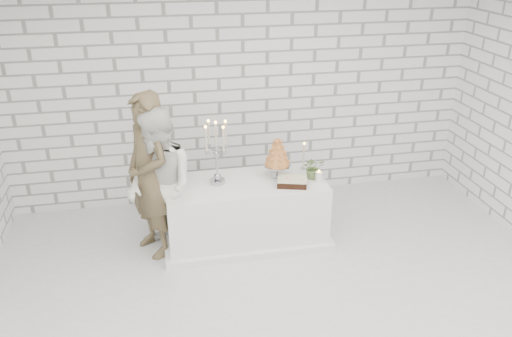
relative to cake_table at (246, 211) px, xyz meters
name	(u,v)px	position (x,y,z in m)	size (l,w,h in m)	color
ground	(290,312)	(0.18, -1.36, -0.38)	(6.00, 5.00, 0.01)	silver
wall_back	(243,89)	(0.18, 1.14, 1.12)	(6.00, 0.01, 3.00)	white
cake_table	(246,211)	(0.00, 0.00, 0.00)	(1.80, 0.80, 0.75)	white
groom	(149,176)	(-1.06, -0.02, 0.56)	(0.68, 0.45, 1.87)	brown
bride	(160,187)	(-0.95, -0.15, 0.49)	(0.84, 0.65, 1.72)	white
candelabra	(217,153)	(-0.31, 0.03, 0.75)	(0.30, 0.30, 0.74)	#A1A1AB
croquembouche	(277,157)	(0.38, 0.07, 0.62)	(0.32, 0.32, 0.49)	#B7662E
chocolate_cake	(292,182)	(0.50, -0.17, 0.42)	(0.32, 0.23, 0.08)	black
pillar_candle	(319,177)	(0.81, -0.15, 0.44)	(0.08, 0.08, 0.12)	white
extra_taper	(304,157)	(0.74, 0.21, 0.54)	(0.06, 0.06, 0.32)	beige
flowers	(313,167)	(0.78, -0.04, 0.51)	(0.24, 0.21, 0.27)	#466C3B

